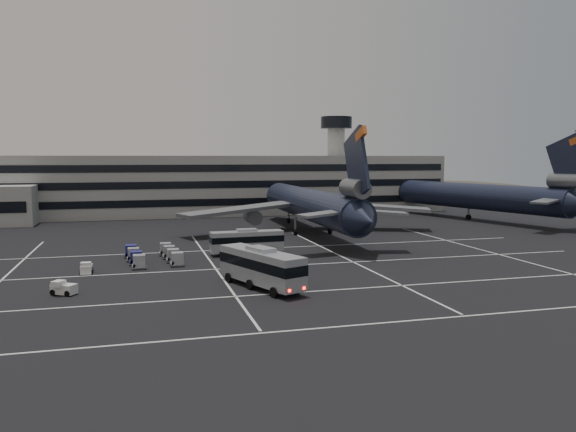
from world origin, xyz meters
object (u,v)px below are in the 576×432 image
object	(u,v)px
bus_far	(247,240)
trijet_main	(310,204)
bus_near	(261,266)
uld_cluster	(153,255)
tug_a	(86,268)

from	to	relation	value
bus_far	trijet_main	bearing A→B (deg)	-41.62
bus_near	uld_cluster	bearing A→B (deg)	97.93
bus_near	tug_a	xyz separation A→B (m)	(-18.33, 12.31, -1.72)
tug_a	uld_cluster	size ratio (longest dim) A/B	0.20
uld_cluster	bus_far	bearing A→B (deg)	9.06
trijet_main	uld_cluster	bearing A→B (deg)	-142.65
trijet_main	tug_a	xyz separation A→B (m)	(-36.02, -26.78, -4.60)
trijet_main	uld_cluster	world-z (taller)	trijet_main
trijet_main	bus_far	bearing A→B (deg)	-128.23
trijet_main	tug_a	size ratio (longest dim) A/B	25.03
tug_a	uld_cluster	xyz separation A→B (m)	(7.85, 6.01, 0.20)
bus_far	uld_cluster	distance (m)	13.14
bus_near	uld_cluster	world-z (taller)	bus_near
bus_near	bus_far	size ratio (longest dim) A/B	1.19
trijet_main	bus_far	size ratio (longest dim) A/B	5.53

